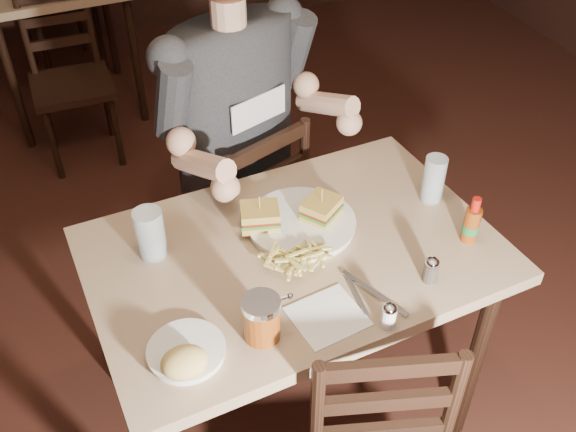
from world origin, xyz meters
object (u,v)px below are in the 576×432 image
object	(u,v)px
main_table	(294,274)
glass_left	(150,234)
hot_sauce	(472,220)
syrup_dispenser	(262,319)
side_plate	(187,352)
chair_far	(239,216)
bg_chair_near	(72,85)
glass_right	(434,179)
diner	(241,93)
dinner_plate	(301,224)

from	to	relation	value
main_table	glass_left	size ratio (longest dim) A/B	8.18
hot_sauce	glass_left	bearing A→B (deg)	164.16
syrup_dispenser	side_plate	distance (m)	0.19
chair_far	hot_sauce	xyz separation A→B (m)	(0.47, -0.71, 0.41)
bg_chair_near	syrup_dispenser	size ratio (longest dim) A/B	7.19
bg_chair_near	hot_sauce	xyz separation A→B (m)	(0.96, -1.98, 0.42)
chair_far	glass_left	size ratio (longest dim) A/B	6.01
syrup_dispenser	side_plate	world-z (taller)	syrup_dispenser
bg_chair_near	side_plate	distance (m)	2.14
glass_left	glass_right	xyz separation A→B (m)	(0.82, -0.04, 0.00)
main_table	bg_chair_near	distance (m)	1.94
chair_far	syrup_dispenser	bearing A→B (deg)	55.29
glass_right	diner	bearing A→B (deg)	133.36
dinner_plate	glass_right	world-z (taller)	glass_right
hot_sauce	side_plate	bearing A→B (deg)	-171.24
hot_sauce	chair_far	bearing A→B (deg)	123.44
main_table	hot_sauce	distance (m)	0.51
main_table	diner	size ratio (longest dim) A/B	1.12
bg_chair_near	syrup_dispenser	world-z (taller)	syrup_dispenser
dinner_plate	glass_left	world-z (taller)	glass_left
hot_sauce	diner	bearing A→B (deg)	124.13
glass_right	glass_left	bearing A→B (deg)	177.21
glass_right	syrup_dispenser	size ratio (longest dim) A/B	1.26
glass_left	chair_far	bearing A→B (deg)	52.88
chair_far	glass_right	bearing A→B (deg)	108.58
chair_far	glass_right	xyz separation A→B (m)	(0.46, -0.51, 0.41)
main_table	chair_far	world-z (taller)	chair_far
dinner_plate	syrup_dispenser	xyz separation A→B (m)	(-0.22, -0.34, 0.05)
main_table	diner	bearing A→B (deg)	87.99
glass_right	main_table	bearing A→B (deg)	-170.91
side_plate	syrup_dispenser	bearing A→B (deg)	-1.81
main_table	diner	distance (m)	0.61
glass_left	side_plate	world-z (taller)	glass_left
side_plate	diner	bearing A→B (deg)	64.74
glass_right	side_plate	xyz separation A→B (m)	(-0.81, -0.32, -0.07)
bg_chair_near	hot_sauce	distance (m)	2.24
chair_far	bg_chair_near	world-z (taller)	chair_far
main_table	glass_right	distance (m)	0.49
bg_chair_near	glass_left	distance (m)	1.80
main_table	syrup_dispenser	distance (m)	0.34
main_table	glass_left	distance (m)	0.41
dinner_plate	glass_left	distance (m)	0.42
main_table	glass_right	bearing A→B (deg)	9.09
main_table	bg_chair_near	xyz separation A→B (m)	(-0.50, 1.86, -0.26)
diner	syrup_dispenser	bearing A→B (deg)	-126.86
syrup_dispenser	side_plate	size ratio (longest dim) A/B	0.66
chair_far	syrup_dispenser	xyz separation A→B (m)	(-0.17, -0.84, 0.40)
dinner_plate	hot_sauce	size ratio (longest dim) A/B	2.10
chair_far	hot_sauce	distance (m)	0.95
main_table	side_plate	world-z (taller)	side_plate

